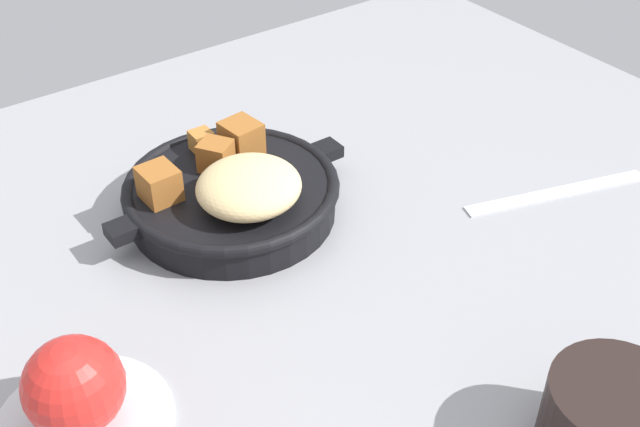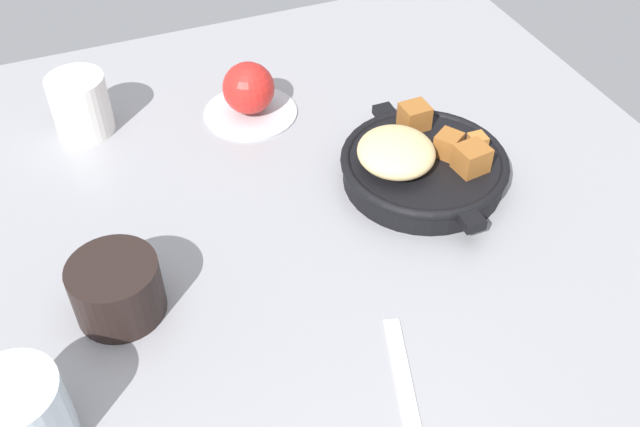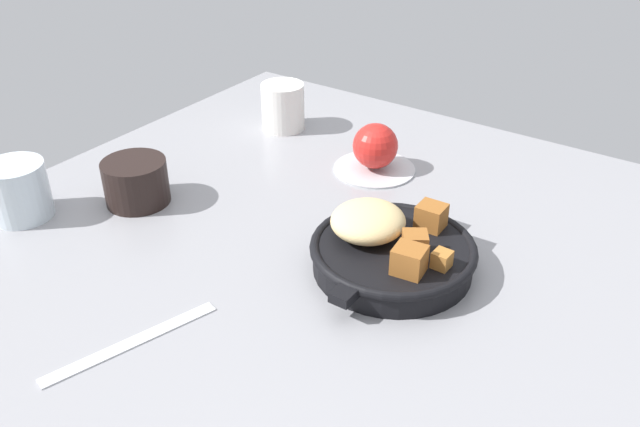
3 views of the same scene
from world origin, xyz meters
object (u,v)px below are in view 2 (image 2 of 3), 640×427
object	(u,v)px
butter_knife	(408,404)
water_glass_short	(21,416)
cast_iron_skillet	(421,164)
ceramic_mug_white	(81,105)
red_apple	(249,88)
coffee_mug_dark	(117,289)

from	to	relation	value
butter_knife	water_glass_short	bearing A→B (deg)	90.97
cast_iron_skillet	ceramic_mug_white	size ratio (longest dim) A/B	3.04
red_apple	ceramic_mug_white	distance (cm)	21.57
butter_knife	water_glass_short	size ratio (longest dim) A/B	2.39
cast_iron_skillet	butter_knife	bearing A→B (deg)	150.59
coffee_mug_dark	ceramic_mug_white	distance (cm)	31.98
coffee_mug_dark	water_glass_short	distance (cm)	15.33
red_apple	butter_knife	distance (cm)	48.35
ceramic_mug_white	coffee_mug_dark	bearing A→B (deg)	177.44
coffee_mug_dark	water_glass_short	size ratio (longest dim) A/B	1.11
butter_knife	ceramic_mug_white	world-z (taller)	ceramic_mug_white
cast_iron_skillet	red_apple	xyz separation A→B (cm)	(20.98, 14.61, 1.36)
coffee_mug_dark	ceramic_mug_white	xyz separation A→B (cm)	(31.94, -1.43, 0.84)
butter_knife	ceramic_mug_white	bearing A→B (deg)	38.12
butter_knife	ceramic_mug_white	distance (cm)	56.62
ceramic_mug_white	water_glass_short	distance (cm)	45.04
cast_iron_skillet	coffee_mug_dark	distance (cm)	37.70
butter_knife	coffee_mug_dark	bearing A→B (deg)	63.40
water_glass_short	ceramic_mug_white	bearing A→B (deg)	-14.64
coffee_mug_dark	butter_knife	bearing A→B (deg)	-133.58
butter_knife	cast_iron_skillet	bearing A→B (deg)	-12.43
water_glass_short	coffee_mug_dark	bearing A→B (deg)	-40.55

